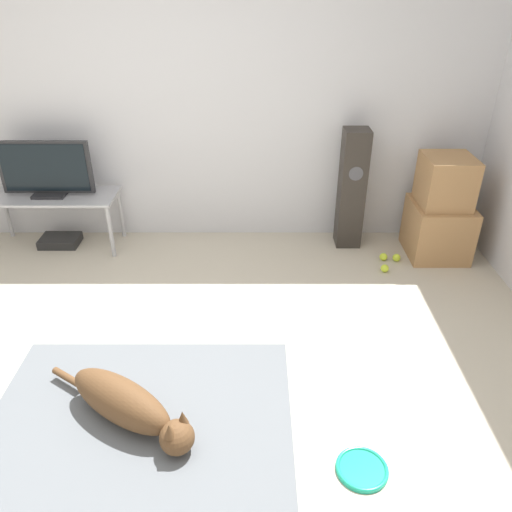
# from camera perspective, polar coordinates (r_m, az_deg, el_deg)

# --- Properties ---
(ground_plane) EXTENTS (12.00, 12.00, 0.00)m
(ground_plane) POSITION_cam_1_polar(r_m,az_deg,el_deg) (3.09, -11.55, -15.17)
(ground_plane) COLOR #BCB29E
(wall_back) EXTENTS (8.00, 0.06, 2.55)m
(wall_back) POSITION_cam_1_polar(r_m,az_deg,el_deg) (4.37, -8.38, 17.91)
(wall_back) COLOR silver
(wall_back) RESTS_ON ground_plane
(area_rug) EXTENTS (1.67, 1.33, 0.01)m
(area_rug) POSITION_cam_1_polar(r_m,az_deg,el_deg) (2.94, -13.42, -18.22)
(area_rug) COLOR slate
(area_rug) RESTS_ON ground_plane
(dog) EXTENTS (0.91, 0.64, 0.26)m
(dog) POSITION_cam_1_polar(r_m,az_deg,el_deg) (2.87, -14.63, -16.18)
(dog) COLOR brown
(dog) RESTS_ON area_rug
(frisbee) EXTENTS (0.26, 0.26, 0.03)m
(frisbee) POSITION_cam_1_polar(r_m,az_deg,el_deg) (2.73, 11.87, -22.67)
(frisbee) COLOR #199E7A
(frisbee) RESTS_ON ground_plane
(cardboard_box_lower) EXTENTS (0.48, 0.51, 0.46)m
(cardboard_box_lower) POSITION_cam_1_polar(r_m,az_deg,el_deg) (4.54, 19.85, 2.92)
(cardboard_box_lower) COLOR #A87A4C
(cardboard_box_lower) RESTS_ON ground_plane
(cardboard_box_upper) EXTENTS (0.39, 0.41, 0.41)m
(cardboard_box_upper) POSITION_cam_1_polar(r_m,az_deg,el_deg) (4.37, 20.67, 8.03)
(cardboard_box_upper) COLOR #A87A4C
(cardboard_box_upper) RESTS_ON cardboard_box_lower
(floor_speaker) EXTENTS (0.21, 0.22, 1.04)m
(floor_speaker) POSITION_cam_1_polar(r_m,az_deg,el_deg) (4.40, 10.67, 7.51)
(floor_speaker) COLOR #2D2823
(floor_speaker) RESTS_ON ground_plane
(tv_stand) EXTENTS (1.10, 0.44, 0.49)m
(tv_stand) POSITION_cam_1_polar(r_m,az_deg,el_deg) (4.65, -22.45, 5.73)
(tv_stand) COLOR #A8A8AD
(tv_stand) RESTS_ON ground_plane
(tv) EXTENTS (0.77, 0.20, 0.47)m
(tv) POSITION_cam_1_polar(r_m,az_deg,el_deg) (4.55, -23.14, 9.05)
(tv) COLOR #232326
(tv) RESTS_ON tv_stand
(tennis_ball_by_boxes) EXTENTS (0.07, 0.07, 0.07)m
(tennis_ball_by_boxes) POSITION_cam_1_polar(r_m,az_deg,el_deg) (4.22, 14.30, -1.34)
(tennis_ball_by_boxes) COLOR #C6E033
(tennis_ball_by_boxes) RESTS_ON ground_plane
(tennis_ball_near_speaker) EXTENTS (0.07, 0.07, 0.07)m
(tennis_ball_near_speaker) POSITION_cam_1_polar(r_m,az_deg,el_deg) (4.41, 15.56, -0.15)
(tennis_ball_near_speaker) COLOR #C6E033
(tennis_ball_near_speaker) RESTS_ON ground_plane
(tennis_ball_loose_on_carpet) EXTENTS (0.07, 0.07, 0.07)m
(tennis_ball_loose_on_carpet) POSITION_cam_1_polar(r_m,az_deg,el_deg) (4.39, 14.16, -0.07)
(tennis_ball_loose_on_carpet) COLOR #C6E033
(tennis_ball_loose_on_carpet) RESTS_ON ground_plane
(game_console) EXTENTS (0.34, 0.24, 0.07)m
(game_console) POSITION_cam_1_polar(r_m,az_deg,el_deg) (4.83, -21.67, 1.60)
(game_console) COLOR black
(game_console) RESTS_ON ground_plane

